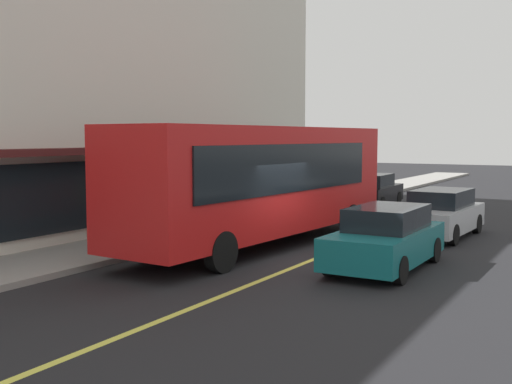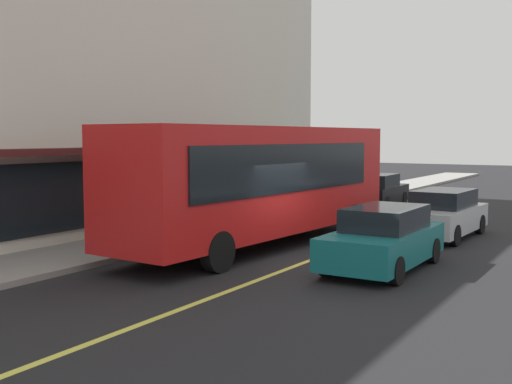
{
  "view_description": "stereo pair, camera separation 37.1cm",
  "coord_description": "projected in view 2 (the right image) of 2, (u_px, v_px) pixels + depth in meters",
  "views": [
    {
      "loc": [
        -14.79,
        -6.86,
        3.22
      ],
      "look_at": [
        1.07,
        2.35,
        1.6
      ],
      "focal_mm": 44.05,
      "sensor_mm": 36.0,
      "label": 1
    },
    {
      "loc": [
        -14.6,
        -7.17,
        3.22
      ],
      "look_at": [
        1.07,
        2.35,
        1.6
      ],
      "focal_mm": 44.05,
      "sensor_mm": 36.0,
      "label": 2
    }
  ],
  "objects": [
    {
      "name": "traffic_light",
      "position": [
        284.0,
        154.0,
        24.57
      ],
      "size": [
        0.3,
        0.52,
        3.2
      ],
      "color": "#2D2D33",
      "rests_on": "sidewalk"
    },
    {
      "name": "storefront_building",
      "position": [
        1.0,
        70.0,
        22.3
      ],
      "size": [
        27.56,
        11.47,
        11.16
      ],
      "color": "silver",
      "rests_on": "ground"
    },
    {
      "name": "car_silver",
      "position": [
        443.0,
        214.0,
        20.09
      ],
      "size": [
        4.38,
        2.01,
        1.52
      ],
      "color": "#B7BABF",
      "rests_on": "ground"
    },
    {
      "name": "bus",
      "position": [
        263.0,
        179.0,
        18.3
      ],
      "size": [
        11.26,
        3.19,
        3.5
      ],
      "color": "red",
      "rests_on": "ground"
    },
    {
      "name": "car_black",
      "position": [
        377.0,
        191.0,
        28.65
      ],
      "size": [
        4.39,
        2.03,
        1.52
      ],
      "color": "black",
      "rests_on": "ground"
    },
    {
      "name": "pedestrian_at_corner",
      "position": [
        300.0,
        182.0,
        29.78
      ],
      "size": [
        0.34,
        0.34,
        1.58
      ],
      "color": "black",
      "rests_on": "sidewalk"
    },
    {
      "name": "pedestrian_mid_block",
      "position": [
        146.0,
        202.0,
        19.02
      ],
      "size": [
        0.34,
        0.34,
        1.79
      ],
      "color": "black",
      "rests_on": "sidewalk"
    },
    {
      "name": "ground",
      "position": [
        311.0,
        260.0,
        16.42
      ],
      "size": [
        120.0,
        120.0,
        0.0
      ],
      "primitive_type": "plane",
      "color": "black"
    },
    {
      "name": "sidewalk",
      "position": [
        150.0,
        239.0,
        19.26
      ],
      "size": [
        80.0,
        2.76,
        0.15
      ],
      "primitive_type": "cube",
      "color": "gray",
      "rests_on": "ground"
    },
    {
      "name": "car_teal",
      "position": [
        383.0,
        239.0,
        15.23
      ],
      "size": [
        4.31,
        1.88,
        1.52
      ],
      "color": "#14666B",
      "rests_on": "ground"
    },
    {
      "name": "lane_centre_stripe",
      "position": [
        311.0,
        260.0,
        16.42
      ],
      "size": [
        36.0,
        0.16,
        0.01
      ],
      "primitive_type": "cube",
      "color": "#D8D14C",
      "rests_on": "ground"
    }
  ]
}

